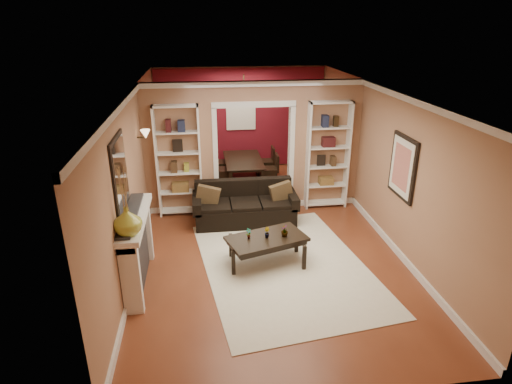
{
  "coord_description": "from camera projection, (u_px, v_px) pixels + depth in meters",
  "views": [
    {
      "loc": [
        -1.06,
        -7.35,
        3.82
      ],
      "look_at": [
        -0.21,
        -0.8,
        1.15
      ],
      "focal_mm": 30.0,
      "sensor_mm": 36.0,
      "label": 1
    }
  ],
  "objects": [
    {
      "name": "sofa",
      "position": [
        245.0,
        203.0,
        8.54
      ],
      "size": [
        2.07,
        0.89,
        0.81
      ],
      "primitive_type": "cube",
      "color": "black",
      "rests_on": "floor"
    },
    {
      "name": "wall_right",
      "position": [
        379.0,
        160.0,
        8.07
      ],
      "size": [
        0.0,
        8.0,
        8.0
      ],
      "primitive_type": "plane",
      "rotation": [
        1.57,
        0.0,
        -1.57
      ],
      "color": "#A67658",
      "rests_on": "ground"
    },
    {
      "name": "bookshelf_left",
      "position": [
        179.0,
        162.0,
        8.64
      ],
      "size": [
        0.9,
        0.3,
        2.3
      ],
      "primitive_type": "cube",
      "color": "white",
      "rests_on": "floor"
    },
    {
      "name": "vase",
      "position": [
        127.0,
        221.0,
        5.62
      ],
      "size": [
        0.49,
        0.49,
        0.4
      ],
      "primitive_type": "imported",
      "rotation": [
        0.0,
        0.0,
        -0.37
      ],
      "color": "#9BA134",
      "rests_on": "fireplace"
    },
    {
      "name": "dining_window",
      "position": [
        241.0,
        112.0,
        11.34
      ],
      "size": [
        0.78,
        0.03,
        0.98
      ],
      "primitive_type": "cube",
      "color": "#8CA5CC",
      "rests_on": "wall_back"
    },
    {
      "name": "red_back_panel",
      "position": [
        241.0,
        120.0,
        11.47
      ],
      "size": [
        4.44,
        0.04,
        2.64
      ],
      "primitive_type": "cube",
      "color": "maroon",
      "rests_on": "floor"
    },
    {
      "name": "chandelier",
      "position": [
        246.0,
        102.0,
        10.04
      ],
      "size": [
        0.5,
        0.5,
        0.3
      ],
      "primitive_type": "cube",
      "color": "#372B19",
      "rests_on": "ceiling"
    },
    {
      "name": "pillow_right",
      "position": [
        281.0,
        192.0,
        8.53
      ],
      "size": [
        0.46,
        0.21,
        0.44
      ],
      "primitive_type": "cube",
      "rotation": [
        0.0,
        0.0,
        0.2
      ],
      "color": "brown",
      "rests_on": "sofa"
    },
    {
      "name": "dining_table",
      "position": [
        245.0,
        170.0,
        10.76
      ],
      "size": [
        1.65,
        0.92,
        0.58
      ],
      "primitive_type": "imported",
      "rotation": [
        0.0,
        0.0,
        1.57
      ],
      "color": "black",
      "rests_on": "floor"
    },
    {
      "name": "area_rug",
      "position": [
        284.0,
        265.0,
        7.14
      ],
      "size": [
        3.06,
        3.94,
        0.01
      ],
      "primitive_type": "cube",
      "rotation": [
        0.0,
        0.0,
        0.14
      ],
      "color": "white",
      "rests_on": "floor"
    },
    {
      "name": "dining_chair_se",
      "position": [
        265.0,
        162.0,
        11.06
      ],
      "size": [
        0.53,
        0.53,
        0.8
      ],
      "primitive_type": "cube",
      "rotation": [
        0.0,
        0.0,
        -1.15
      ],
      "color": "black",
      "rests_on": "floor"
    },
    {
      "name": "plant_center",
      "position": [
        267.0,
        233.0,
        7.01
      ],
      "size": [
        0.1,
        0.11,
        0.18
      ],
      "primitive_type": "imported",
      "rotation": [
        0.0,
        0.0,
        1.83
      ],
      "color": "#336626",
      "rests_on": "coffee_table"
    },
    {
      "name": "fireplace",
      "position": [
        139.0,
        250.0,
        6.46
      ],
      "size": [
        0.32,
        1.7,
        1.16
      ],
      "primitive_type": "cube",
      "color": "white",
      "rests_on": "floor"
    },
    {
      "name": "plant_right",
      "position": [
        285.0,
        231.0,
        7.04
      ],
      "size": [
        0.15,
        0.15,
        0.21
      ],
      "primitive_type": "imported",
      "rotation": [
        0.0,
        0.0,
        4.33
      ],
      "color": "#336626",
      "rests_on": "coffee_table"
    },
    {
      "name": "pillow_left",
      "position": [
        208.0,
        196.0,
        8.35
      ],
      "size": [
        0.46,
        0.21,
        0.45
      ],
      "primitive_type": "cube",
      "rotation": [
        0.0,
        0.0,
        -0.18
      ],
      "color": "brown",
      "rests_on": "sofa"
    },
    {
      "name": "framed_art",
      "position": [
        402.0,
        167.0,
        7.08
      ],
      "size": [
        0.04,
        0.85,
        1.05
      ],
      "primitive_type": "cube",
      "color": "black",
      "rests_on": "wall_right"
    },
    {
      "name": "plant_left",
      "position": [
        249.0,
        234.0,
        6.98
      ],
      "size": [
        0.11,
        0.11,
        0.18
      ],
      "primitive_type": "imported",
      "rotation": [
        0.0,
        0.0,
        0.57
      ],
      "color": "#336626",
      "rests_on": "coffee_table"
    },
    {
      "name": "bookshelf_right",
      "position": [
        327.0,
        156.0,
        9.01
      ],
      "size": [
        0.9,
        0.3,
        2.3
      ],
      "primitive_type": "cube",
      "color": "white",
      "rests_on": "floor"
    },
    {
      "name": "wall_sconce",
      "position": [
        142.0,
        136.0,
        7.87
      ],
      "size": [
        0.18,
        0.18,
        0.22
      ],
      "primitive_type": "cube",
      "color": "#FFE0A5",
      "rests_on": "wall_left"
    },
    {
      "name": "ceiling",
      "position": [
        262.0,
        90.0,
        7.3
      ],
      "size": [
        8.0,
        8.0,
        0.0
      ],
      "primitive_type": "plane",
      "rotation": [
        3.14,
        0.0,
        0.0
      ],
      "color": "white",
      "rests_on": "ground"
    },
    {
      "name": "dining_chair_sw",
      "position": [
        222.0,
        163.0,
        10.93
      ],
      "size": [
        0.5,
        0.5,
        0.83
      ],
      "primitive_type": "cube",
      "rotation": [
        0.0,
        0.0,
        1.83
      ],
      "color": "black",
      "rests_on": "floor"
    },
    {
      "name": "wall_back",
      "position": [
        241.0,
        118.0,
        11.48
      ],
      "size": [
        8.0,
        0.0,
        8.0
      ],
      "primitive_type": "plane",
      "rotation": [
        1.57,
        0.0,
        0.0
      ],
      "color": "#A67658",
      "rests_on": "ground"
    },
    {
      "name": "coffee_table",
      "position": [
        266.0,
        250.0,
        7.14
      ],
      "size": [
        1.43,
        1.05,
        0.48
      ],
      "primitive_type": "cube",
      "rotation": [
        0.0,
        0.0,
        0.31
      ],
      "color": "black",
      "rests_on": "floor"
    },
    {
      "name": "partition_wall",
      "position": [
        254.0,
        147.0,
        8.91
      ],
      "size": [
        4.5,
        0.15,
        2.7
      ],
      "primitive_type": "cube",
      "color": "#A67658",
      "rests_on": "floor"
    },
    {
      "name": "dining_chair_ne",
      "position": [
        268.0,
        169.0,
        10.51
      ],
      "size": [
        0.52,
        0.52,
        0.8
      ],
      "primitive_type": "cube",
      "rotation": [
        0.0,
        0.0,
        -1.98
      ],
      "color": "black",
      "rests_on": "floor"
    },
    {
      "name": "mirror",
      "position": [
        120.0,
        175.0,
        5.99
      ],
      "size": [
        0.03,
        0.95,
        1.1
      ],
      "primitive_type": "cube",
      "color": "silver",
      "rests_on": "wall_left"
    },
    {
      "name": "wall_front",
      "position": [
        320.0,
        295.0,
        4.13
      ],
      "size": [
        8.0,
        0.0,
        8.0
      ],
      "primitive_type": "plane",
      "rotation": [
        -1.57,
        0.0,
        0.0
      ],
      "color": "#A67658",
      "rests_on": "ground"
    },
    {
      "name": "dining_chair_nw",
      "position": [
        223.0,
        170.0,
        10.37
      ],
      "size": [
        0.51,
        0.51,
        0.85
      ],
      "primitive_type": "cube",
      "rotation": [
        0.0,
        0.0,
        1.34
      ],
      "color": "black",
      "rests_on": "floor"
    },
    {
      "name": "wall_left",
      "position": [
        136.0,
        170.0,
        7.54
      ],
      "size": [
        0.0,
        8.0,
        8.0
      ],
      "primitive_type": "plane",
      "rotation": [
        1.57,
        0.0,
        1.57
      ],
      "color": "#A67658",
      "rests_on": "ground"
    },
    {
      "name": "floor",
      "position": [
        261.0,
        231.0,
        8.31
      ],
      "size": [
        8.0,
        8.0,
        0.0
      ],
      "primitive_type": "plane",
      "color": "brown",
      "rests_on": "ground"
    }
  ]
}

